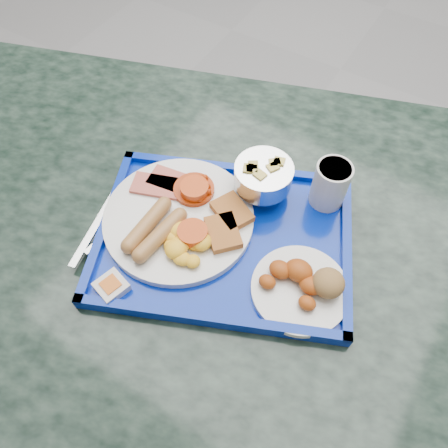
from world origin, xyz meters
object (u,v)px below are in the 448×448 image
(table, at_px, (214,293))
(fruit_bowl, at_px, (263,176))
(main_plate, at_px, (181,219))
(bread_plate, at_px, (304,285))
(tray, at_px, (224,238))
(juice_cup, at_px, (331,183))

(table, relative_size, fruit_bowl, 14.97)
(main_plate, distance_m, bread_plate, 0.23)
(fruit_bowl, bearing_deg, tray, -94.17)
(table, bearing_deg, fruit_bowl, 79.48)
(main_plate, height_order, bread_plate, bread_plate)
(main_plate, relative_size, bread_plate, 1.69)
(table, distance_m, bread_plate, 0.30)
(fruit_bowl, xyz_separation_m, juice_cup, (0.11, 0.05, -0.00))
(tray, height_order, juice_cup, juice_cup)
(bread_plate, xyz_separation_m, fruit_bowl, (-0.15, 0.14, 0.03))
(bread_plate, relative_size, fruit_bowl, 1.50)
(main_plate, height_order, fruit_bowl, fruit_bowl)
(table, xyz_separation_m, bread_plate, (0.17, -0.00, 0.24))
(table, bearing_deg, tray, 41.21)
(table, bearing_deg, bread_plate, -1.37)
(bread_plate, height_order, fruit_bowl, fruit_bowl)
(table, relative_size, main_plate, 5.88)
(fruit_bowl, bearing_deg, table, -100.52)
(bread_plate, height_order, juice_cup, juice_cup)
(juice_cup, bearing_deg, main_plate, -137.07)
(bread_plate, relative_size, juice_cup, 1.78)
(tray, xyz_separation_m, juice_cup, (0.12, 0.16, 0.05))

